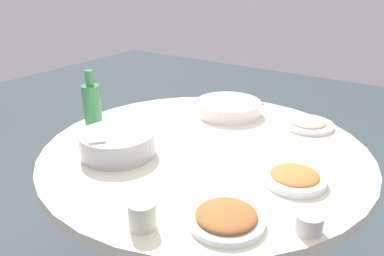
{
  "coord_description": "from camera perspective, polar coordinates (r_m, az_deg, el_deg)",
  "views": [
    {
      "loc": [
        1.09,
        0.67,
        1.36
      ],
      "look_at": [
        -0.03,
        -0.08,
        0.79
      ],
      "focal_mm": 35.86,
      "sensor_mm": 36.0,
      "label": 1
    }
  ],
  "objects": [
    {
      "name": "dish_tofu_braise",
      "position": [
        1.23,
        15.02,
        -7.1
      ],
      "size": [
        0.19,
        0.19,
        0.04
      ],
      "color": "white",
      "rests_on": "round_dining_table"
    },
    {
      "name": "soup_bowl",
      "position": [
        1.73,
        5.43,
        2.99
      ],
      "size": [
        0.29,
        0.29,
        0.06
      ],
      "color": "white",
      "rests_on": "round_dining_table"
    },
    {
      "name": "tea_cup_far",
      "position": [
        1.0,
        -7.41,
        -12.68
      ],
      "size": [
        0.07,
        0.07,
        0.07
      ],
      "primitive_type": "cylinder",
      "color": "beige",
      "rests_on": "round_dining_table"
    },
    {
      "name": "rice_bowl",
      "position": [
        1.37,
        -11.0,
        -2.17
      ],
      "size": [
        0.26,
        0.26,
        0.09
      ],
      "color": "#B2B5BA",
      "rests_on": "round_dining_table"
    },
    {
      "name": "dish_noodles",
      "position": [
        1.66,
        16.84,
        0.63
      ],
      "size": [
        0.21,
        0.21,
        0.03
      ],
      "color": "white",
      "rests_on": "round_dining_table"
    },
    {
      "name": "round_dining_table",
      "position": [
        1.47,
        1.91,
        -6.88
      ],
      "size": [
        1.19,
        1.19,
        0.75
      ],
      "color": "#99999E",
      "rests_on": "ground"
    },
    {
      "name": "dish_stirfry",
      "position": [
        1.02,
        5.11,
        -13.12
      ],
      "size": [
        0.2,
        0.2,
        0.04
      ],
      "color": "white",
      "rests_on": "round_dining_table"
    },
    {
      "name": "green_bottle",
      "position": [
        1.62,
        -14.64,
        3.4
      ],
      "size": [
        0.07,
        0.07,
        0.24
      ],
      "color": "#3F8E53",
      "rests_on": "round_dining_table"
    },
    {
      "name": "tea_cup_near",
      "position": [
        1.02,
        17.01,
        -13.36
      ],
      "size": [
        0.07,
        0.07,
        0.05
      ],
      "primitive_type": "cylinder",
      "color": "silver",
      "rests_on": "round_dining_table"
    }
  ]
}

